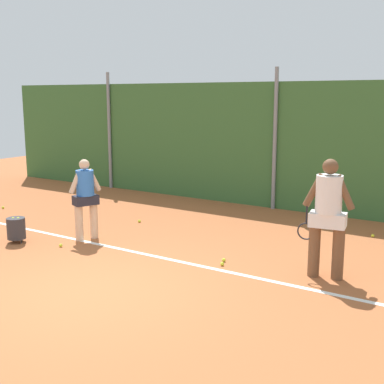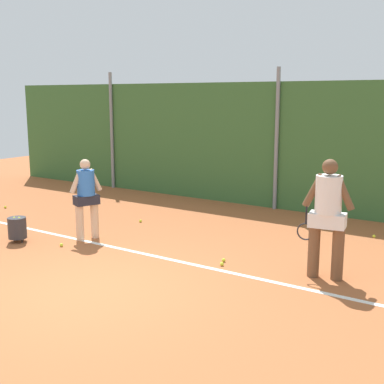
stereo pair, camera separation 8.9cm
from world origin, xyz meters
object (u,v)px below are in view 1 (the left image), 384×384
player_foreground_near (85,195)px  ball_hopper (16,228)px  tennis_ball_3 (373,236)px  tennis_ball_5 (139,221)px  tennis_ball_4 (3,207)px  tennis_ball_0 (222,264)px  player_midcourt (328,212)px  tennis_ball_6 (61,245)px  tennis_ball_2 (224,260)px

player_foreground_near → ball_hopper: 1.51m
tennis_ball_3 → tennis_ball_5: same height
player_foreground_near → tennis_ball_4: player_foreground_near is taller
tennis_ball_0 → tennis_ball_5: same height
player_midcourt → tennis_ball_6: bearing=4.1°
player_midcourt → tennis_ball_2: player_midcourt is taller
player_midcourt → ball_hopper: 6.00m
tennis_ball_0 → tennis_ball_3: (1.73, 3.24, 0.00)m
tennis_ball_0 → tennis_ball_5: (-3.09, 1.58, 0.00)m
player_midcourt → tennis_ball_5: bearing=-23.2°
tennis_ball_3 → tennis_ball_4: size_ratio=1.00×
tennis_ball_5 → tennis_ball_2: bearing=-24.7°
tennis_ball_0 → tennis_ball_2: bearing=111.8°
tennis_ball_5 → tennis_ball_4: bearing=-168.4°
ball_hopper → tennis_ball_4: ball_hopper is taller
tennis_ball_3 → player_midcourt: bearing=-91.4°
ball_hopper → tennis_ball_6: bearing=14.8°
tennis_ball_5 → player_foreground_near: bearing=-91.3°
tennis_ball_5 → tennis_ball_6: size_ratio=1.00×
player_midcourt → tennis_ball_5: player_midcourt is taller
player_midcourt → tennis_ball_4: bearing=-11.9°
tennis_ball_3 → ball_hopper: bearing=-144.1°
tennis_ball_2 → tennis_ball_3: size_ratio=1.00×
tennis_ball_4 → tennis_ball_6: size_ratio=1.00×
ball_hopper → tennis_ball_5: size_ratio=7.78×
player_foreground_near → tennis_ball_0: size_ratio=24.77×
ball_hopper → tennis_ball_0: (4.13, 1.00, -0.26)m
player_foreground_near → tennis_ball_0: bearing=-65.9°
tennis_ball_0 → tennis_ball_2: (-0.08, 0.20, 0.00)m
tennis_ball_0 → tennis_ball_6: bearing=-166.7°
tennis_ball_6 → tennis_ball_0: bearing=13.3°
ball_hopper → tennis_ball_0: ball_hopper is taller
tennis_ball_4 → ball_hopper: bearing=-32.3°
ball_hopper → tennis_ball_4: (-2.82, 1.78, -0.26)m
tennis_ball_2 → tennis_ball_3: (1.81, 3.04, 0.00)m
tennis_ball_6 → player_midcourt: bearing=13.5°
player_foreground_near → ball_hopper: size_ratio=3.19×
player_foreground_near → tennis_ball_3: 5.94m
player_midcourt → tennis_ball_3: size_ratio=29.07×
player_foreground_near → tennis_ball_0: 3.25m
tennis_ball_2 → tennis_ball_4: same height
tennis_ball_2 → tennis_ball_3: bearing=59.3°
tennis_ball_0 → tennis_ball_5: bearing=152.9°
tennis_ball_0 → tennis_ball_3: bearing=61.9°
tennis_ball_3 → tennis_ball_6: size_ratio=1.00×
tennis_ball_3 → tennis_ball_5: (-4.82, -1.66, 0.00)m
tennis_ball_0 → tennis_ball_3: same height
ball_hopper → tennis_ball_2: 4.23m
tennis_ball_4 → tennis_ball_5: 3.94m
tennis_ball_4 → player_foreground_near: bearing=-12.5°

